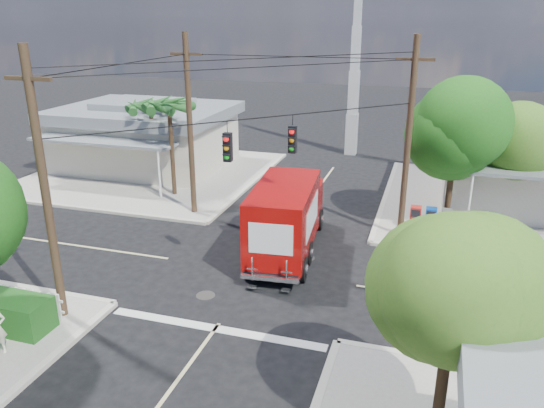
% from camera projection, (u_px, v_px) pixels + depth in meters
% --- Properties ---
extents(ground, '(120.00, 120.00, 0.00)m').
position_uv_depth(ground, '(257.00, 271.00, 21.32)').
color(ground, black).
rests_on(ground, ground).
extents(sidewalk_ne, '(14.12, 14.12, 0.14)m').
position_uv_depth(sidewalk_ne, '(518.00, 208.00, 28.04)').
color(sidewalk_ne, gray).
rests_on(sidewalk_ne, ground).
extents(sidewalk_nw, '(14.12, 14.12, 0.14)m').
position_uv_depth(sidewalk_nw, '(152.00, 174.00, 34.10)').
color(sidewalk_nw, gray).
rests_on(sidewalk_nw, ground).
extents(road_markings, '(32.00, 32.00, 0.01)m').
position_uv_depth(road_markings, '(245.00, 288.00, 20.00)').
color(road_markings, beige).
rests_on(road_markings, ground).
extents(building_nw, '(10.80, 10.20, 4.30)m').
position_uv_depth(building_nw, '(146.00, 135.00, 35.11)').
color(building_nw, beige).
rests_on(building_nw, sidewalk_nw).
extents(radio_tower, '(0.80, 0.80, 17.00)m').
position_uv_depth(radio_tower, '(354.00, 76.00, 37.24)').
color(radio_tower, silver).
rests_on(radio_tower, ground).
extents(tree_ne_front, '(4.21, 4.14, 6.66)m').
position_uv_depth(tree_ne_front, '(457.00, 132.00, 23.77)').
color(tree_ne_front, '#422D1C').
rests_on(tree_ne_front, sidewalk_ne).
extents(tree_ne_back, '(3.77, 3.66, 5.82)m').
position_uv_depth(tree_ne_back, '(512.00, 138.00, 25.22)').
color(tree_ne_back, '#422D1C').
rests_on(tree_ne_back, sidewalk_ne).
extents(tree_se, '(3.67, 3.54, 5.62)m').
position_uv_depth(tree_se, '(454.00, 294.00, 11.49)').
color(tree_se, '#422D1C').
rests_on(tree_se, sidewalk_se).
extents(palm_nw_front, '(3.01, 3.08, 5.59)m').
position_uv_depth(palm_nw_front, '(169.00, 107.00, 28.44)').
color(palm_nw_front, '#422D1C').
rests_on(palm_nw_front, sidewalk_nw).
extents(palm_nw_back, '(3.01, 3.08, 5.19)m').
position_uv_depth(palm_nw_back, '(150.00, 108.00, 30.47)').
color(palm_nw_back, '#422D1C').
rests_on(palm_nw_back, sidewalk_nw).
extents(utility_poles, '(12.00, 10.68, 9.00)m').
position_uv_depth(utility_poles, '(232.00, 146.00, 21.62)').
color(utility_poles, '#473321').
rests_on(utility_poles, ground).
extents(vending_boxes, '(1.90, 0.50, 1.10)m').
position_uv_depth(vending_boxes, '(431.00, 219.00, 24.85)').
color(vending_boxes, '#AD2019').
rests_on(vending_boxes, sidewalk_ne).
extents(delivery_truck, '(3.02, 7.65, 3.23)m').
position_uv_depth(delivery_truck, '(287.00, 216.00, 22.55)').
color(delivery_truck, black).
rests_on(delivery_truck, ground).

